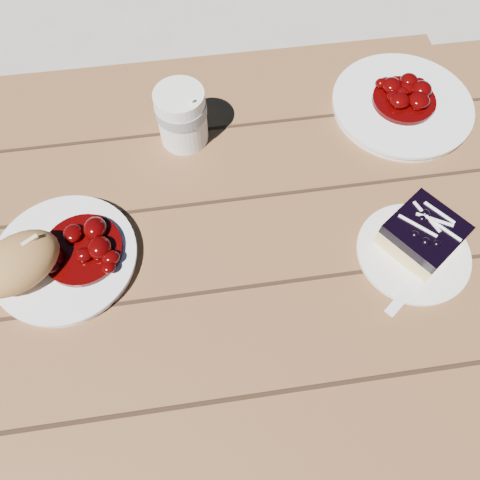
{
  "coord_description": "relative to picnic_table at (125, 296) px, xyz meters",
  "views": [
    {
      "loc": [
        0.17,
        -0.35,
        1.41
      ],
      "look_at": [
        0.22,
        -0.03,
        0.81
      ],
      "focal_mm": 35.0,
      "sensor_mm": 36.0,
      "label": 1
    }
  ],
  "objects": [
    {
      "name": "blueberry_cake",
      "position": [
        0.5,
        -0.05,
        0.2
      ],
      "size": [
        0.14,
        0.14,
        0.06
      ],
      "rotation": [
        0.0,
        0.0,
        0.62
      ],
      "color": "#F6D886",
      "rests_on": "dessert_plate"
    },
    {
      "name": "main_plate",
      "position": [
        -0.06,
        0.0,
        0.17
      ],
      "size": [
        0.22,
        0.22,
        0.02
      ],
      "primitive_type": "cylinder",
      "color": "white",
      "rests_on": "picnic_table"
    },
    {
      "name": "second_stew",
      "position": [
        0.56,
        0.24,
        0.2
      ],
      "size": [
        0.12,
        0.12,
        0.04
      ],
      "primitive_type": null,
      "color": "#430202",
      "rests_on": "second_plate"
    },
    {
      "name": "coffee_cup",
      "position": [
        0.15,
        0.23,
        0.21
      ],
      "size": [
        0.09,
        0.09,
        0.11
      ],
      "primitive_type": "cylinder",
      "color": "white",
      "rests_on": "picnic_table"
    },
    {
      "name": "goulash_stew",
      "position": [
        -0.03,
        0.01,
        0.2
      ],
      "size": [
        0.12,
        0.12,
        0.04
      ],
      "primitive_type": null,
      "color": "#430202",
      "rests_on": "main_plate"
    },
    {
      "name": "picnic_table",
      "position": [
        0.0,
        0.0,
        0.0
      ],
      "size": [
        2.0,
        1.55,
        0.75
      ],
      "color": "brown",
      "rests_on": "ground"
    },
    {
      "name": "second_plate",
      "position": [
        0.56,
        0.24,
        0.17
      ],
      "size": [
        0.26,
        0.26,
        0.02
      ],
      "primitive_type": "cylinder",
      "color": "white",
      "rests_on": "picnic_table"
    },
    {
      "name": "bread_roll",
      "position": [
        -0.11,
        -0.02,
        0.21
      ],
      "size": [
        0.16,
        0.14,
        0.07
      ],
      "primitive_type": "ellipsoid",
      "rotation": [
        0.0,
        0.0,
        0.57
      ],
      "color": "#AA7941",
      "rests_on": "main_plate"
    },
    {
      "name": "ground",
      "position": [
        0.0,
        0.0,
        -0.59
      ],
      "size": [
        60.0,
        60.0,
        0.0
      ],
      "primitive_type": "plane",
      "color": "#ACA79B",
      "rests_on": "ground"
    },
    {
      "name": "dessert_plate",
      "position": [
        0.49,
        -0.06,
        0.17
      ],
      "size": [
        0.17,
        0.17,
        0.01
      ],
      "primitive_type": "cylinder",
      "color": "white",
      "rests_on": "picnic_table"
    },
    {
      "name": "fork_dessert",
      "position": [
        0.47,
        -0.12,
        0.17
      ],
      "size": [
        0.14,
        0.12,
        0.0
      ],
      "primitive_type": null,
      "rotation": [
        0.0,
        0.0,
        -0.91
      ],
      "color": "white",
      "rests_on": "dessert_plate"
    }
  ]
}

